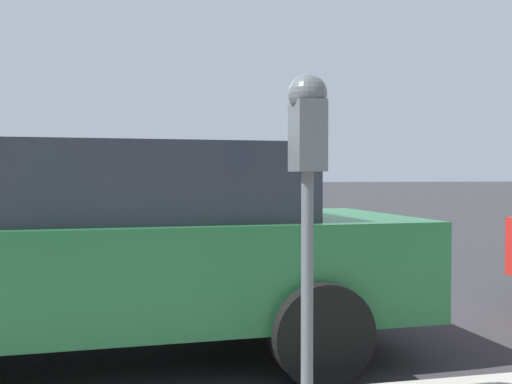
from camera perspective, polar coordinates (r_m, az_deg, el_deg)
The scene contains 3 objects.
ground_plane at distance 5.50m, azimuth -5.76°, elevation -12.05°, with size 220.00×220.00×0.00m, color #2B2B2D.
parking_meter at distance 2.90m, azimuth 4.92°, elevation 3.53°, with size 0.21×0.19×1.66m.
car_green at distance 4.35m, azimuth -16.04°, elevation -5.05°, with size 2.08×4.81×1.51m.
Camera 1 is at (-5.31, 0.65, 1.29)m, focal length 42.00 mm.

